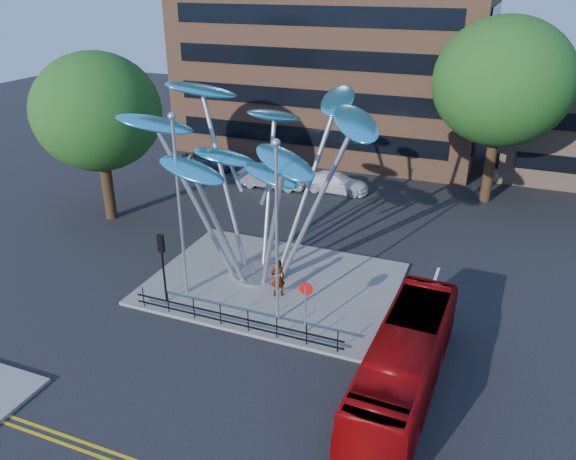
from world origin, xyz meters
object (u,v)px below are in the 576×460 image
at_px(street_lamp_left, 178,192).
at_px(parked_car_left, 206,160).
at_px(no_entry_sign_island, 306,299).
at_px(pedestrian, 278,278).
at_px(street_lamp_right, 277,218).
at_px(red_bus, 404,363).
at_px(parked_car_mid, 273,176).
at_px(leaf_sculpture, 257,146).
at_px(tree_right, 503,82).
at_px(parked_car_right, 336,182).
at_px(traffic_light_island, 162,254).
at_px(tree_left, 97,112).

relative_size(street_lamp_left, parked_car_left, 2.03).
relative_size(no_entry_sign_island, pedestrian, 1.27).
distance_m(street_lamp_right, parked_car_left, 22.92).
bearing_deg(red_bus, street_lamp_left, 166.55).
relative_size(street_lamp_right, parked_car_mid, 1.68).
xyz_separation_m(leaf_sculpture, parked_car_mid, (-4.57, 12.37, -6.06)).
height_order(street_lamp_right, parked_car_left, street_lamp_right).
bearing_deg(tree_right, parked_car_right, -168.23).
bearing_deg(street_lamp_right, parked_car_left, 127.52).
bearing_deg(traffic_light_island, parked_car_left, 114.09).
xyz_separation_m(tree_left, parked_car_right, (11.91, 9.90, -6.11)).
xyz_separation_m(tree_right, red_bus, (-1.40, -21.57, -6.69)).
bearing_deg(street_lamp_left, parked_car_right, 81.65).
height_order(leaf_sculpture, pedestrian, leaf_sculpture).
xyz_separation_m(tree_left, pedestrian, (13.73, -5.13, -5.68)).
bearing_deg(pedestrian, tree_right, -150.81).
height_order(leaf_sculpture, parked_car_left, leaf_sculpture).
bearing_deg(pedestrian, red_bus, 112.11).
distance_m(no_entry_sign_island, red_bus, 5.07).
bearing_deg(parked_car_left, leaf_sculpture, -149.10).
bearing_deg(parked_car_left, street_lamp_left, -160.62).
xyz_separation_m(red_bus, parked_car_mid, (-13.23, 18.62, -0.53)).
relative_size(street_lamp_right, traffic_light_island, 2.42).
bearing_deg(parked_car_mid, pedestrian, -160.00).
height_order(tree_left, parked_car_right, tree_left).
bearing_deg(traffic_light_island, parked_car_right, 80.51).
distance_m(leaf_sculpture, street_lamp_right, 4.83).
height_order(street_lamp_left, street_lamp_right, street_lamp_left).
height_order(traffic_light_island, parked_car_mid, traffic_light_island).
relative_size(tree_right, tree_left, 1.17).
bearing_deg(street_lamp_left, traffic_light_island, -116.57).
distance_m(tree_left, no_entry_sign_island, 18.35).
height_order(street_lamp_right, parked_car_mid, street_lamp_right).
height_order(traffic_light_island, pedestrian, traffic_light_island).
bearing_deg(pedestrian, traffic_light_island, -8.37).
bearing_deg(parked_car_right, street_lamp_right, -172.79).
relative_size(traffic_light_island, no_entry_sign_island, 1.40).
bearing_deg(parked_car_left, street_lamp_right, -149.75).
height_order(leaf_sculpture, traffic_light_island, leaf_sculpture).
distance_m(tree_left, pedestrian, 15.72).
bearing_deg(parked_car_left, red_bus, -143.13).
bearing_deg(no_entry_sign_island, parked_car_mid, 117.57).
bearing_deg(tree_right, tree_left, -151.39).
relative_size(tree_right, leaf_sculpture, 0.95).
height_order(tree_right, pedestrian, tree_right).
distance_m(street_lamp_right, parked_car_mid, 18.08).
distance_m(tree_right, street_lamp_left, 22.49).
bearing_deg(parked_car_mid, tree_left, 136.70).
xyz_separation_m(parked_car_mid, parked_car_right, (4.54, 0.84, -0.13)).
xyz_separation_m(tree_left, no_entry_sign_island, (16.00, -7.48, -4.98)).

